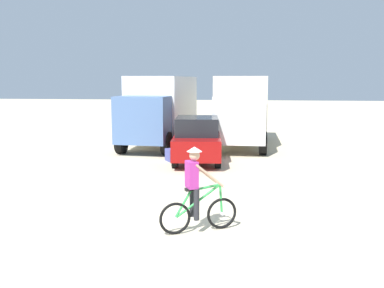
{
  "coord_description": "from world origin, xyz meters",
  "views": [
    {
      "loc": [
        2.02,
        -10.08,
        3.17
      ],
      "look_at": [
        0.26,
        3.86,
        1.1
      ],
      "focal_mm": 40.61,
      "sensor_mm": 36.0,
      "label": 1
    }
  ],
  "objects_px": {
    "supply_crate": "(174,155)",
    "box_truck_cream_rv": "(241,107)",
    "cyclist_orange_shirt": "(196,193)",
    "box_truck_avon_van": "(160,107)",
    "sedan_parked": "(197,139)"
  },
  "relations": [
    {
      "from": "box_truck_avon_van",
      "to": "supply_crate",
      "type": "height_order",
      "value": "box_truck_avon_van"
    },
    {
      "from": "box_truck_avon_van",
      "to": "supply_crate",
      "type": "xyz_separation_m",
      "value": [
        1.35,
        -4.08,
        -1.63
      ]
    },
    {
      "from": "box_truck_cream_rv",
      "to": "box_truck_avon_van",
      "type": "bearing_deg",
      "value": -172.61
    },
    {
      "from": "supply_crate",
      "to": "box_truck_cream_rv",
      "type": "bearing_deg",
      "value": 61.02
    },
    {
      "from": "sedan_parked",
      "to": "supply_crate",
      "type": "height_order",
      "value": "sedan_parked"
    },
    {
      "from": "box_truck_avon_van",
      "to": "cyclist_orange_shirt",
      "type": "xyz_separation_m",
      "value": [
        3.17,
        -12.06,
        -1.03
      ]
    },
    {
      "from": "sedan_parked",
      "to": "cyclist_orange_shirt",
      "type": "xyz_separation_m",
      "value": [
        0.89,
        -7.94,
        -0.04
      ]
    },
    {
      "from": "box_truck_avon_van",
      "to": "cyclist_orange_shirt",
      "type": "relative_size",
      "value": 3.79
    },
    {
      "from": "box_truck_cream_rv",
      "to": "cyclist_orange_shirt",
      "type": "height_order",
      "value": "box_truck_cream_rv"
    },
    {
      "from": "box_truck_avon_van",
      "to": "box_truck_cream_rv",
      "type": "height_order",
      "value": "same"
    },
    {
      "from": "cyclist_orange_shirt",
      "to": "sedan_parked",
      "type": "bearing_deg",
      "value": 96.36
    },
    {
      "from": "sedan_parked",
      "to": "cyclist_orange_shirt",
      "type": "relative_size",
      "value": 2.39
    },
    {
      "from": "cyclist_orange_shirt",
      "to": "supply_crate",
      "type": "height_order",
      "value": "cyclist_orange_shirt"
    },
    {
      "from": "sedan_parked",
      "to": "cyclist_orange_shirt",
      "type": "height_order",
      "value": "cyclist_orange_shirt"
    },
    {
      "from": "box_truck_avon_van",
      "to": "supply_crate",
      "type": "bearing_deg",
      "value": -71.76
    }
  ]
}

